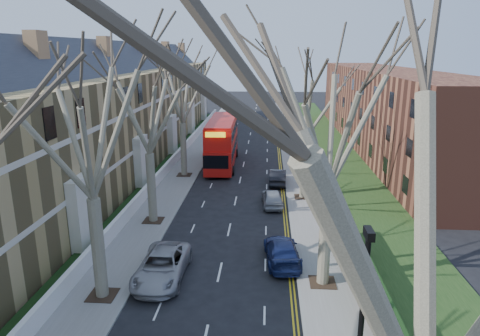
# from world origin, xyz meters

# --- Properties ---
(pavement_left) EXTENTS (3.00, 102.00, 0.12)m
(pavement_left) POSITION_xyz_m (-6.00, 39.00, 0.06)
(pavement_left) COLOR slate
(pavement_left) RESTS_ON ground
(pavement_right) EXTENTS (3.00, 102.00, 0.12)m
(pavement_right) POSITION_xyz_m (6.00, 39.00, 0.06)
(pavement_right) COLOR slate
(pavement_right) RESTS_ON ground
(terrace_left) EXTENTS (9.70, 78.00, 13.60)m
(terrace_left) POSITION_xyz_m (-13.65, 31.00, 5.53)
(terrace_left) COLOR #99824E
(terrace_left) RESTS_ON ground
(flats_right) EXTENTS (13.97, 54.00, 10.00)m
(flats_right) POSITION_xyz_m (17.46, 43.00, 4.98)
(flats_right) COLOR brown
(flats_right) RESTS_ON ground
(front_wall_left) EXTENTS (0.30, 78.00, 1.00)m
(front_wall_left) POSITION_xyz_m (-7.65, 31.00, 0.62)
(front_wall_left) COLOR white
(front_wall_left) RESTS_ON ground
(grass_verge_right) EXTENTS (6.00, 102.00, 0.06)m
(grass_verge_right) POSITION_xyz_m (10.50, 39.00, 0.15)
(grass_verge_right) COLOR #1A3714
(grass_verge_right) RESTS_ON ground
(tree_left_mid) EXTENTS (10.50, 10.50, 14.71)m
(tree_left_mid) POSITION_xyz_m (-5.70, 6.00, 9.56)
(tree_left_mid) COLOR brown
(tree_left_mid) RESTS_ON ground
(tree_left_far) EXTENTS (10.15, 10.15, 14.22)m
(tree_left_far) POSITION_xyz_m (-5.70, 16.00, 9.24)
(tree_left_far) COLOR brown
(tree_left_far) RESTS_ON ground
(tree_left_dist) EXTENTS (10.50, 10.50, 14.71)m
(tree_left_dist) POSITION_xyz_m (-5.70, 28.00, 9.56)
(tree_left_dist) COLOR brown
(tree_left_dist) RESTS_ON ground
(tree_right_near) EXTENTS (10.85, 10.85, 15.20)m
(tree_right_near) POSITION_xyz_m (5.70, -6.00, 9.86)
(tree_right_near) COLOR brown
(tree_right_near) RESTS_ON ground
(tree_right_mid) EXTENTS (10.50, 10.50, 14.71)m
(tree_right_mid) POSITION_xyz_m (5.70, 8.00, 9.56)
(tree_right_mid) COLOR brown
(tree_right_mid) RESTS_ON ground
(tree_right_far) EXTENTS (10.15, 10.15, 14.22)m
(tree_right_far) POSITION_xyz_m (5.70, 22.00, 9.24)
(tree_right_far) COLOR brown
(tree_right_far) RESTS_ON ground
(double_decker_bus) EXTENTS (3.22, 12.08, 4.99)m
(double_decker_bus) POSITION_xyz_m (-2.32, 32.53, 2.47)
(double_decker_bus) COLOR #BB120D
(double_decker_bus) RESTS_ON ground
(car_left_far) EXTENTS (2.52, 5.43, 1.51)m
(car_left_far) POSITION_xyz_m (-3.09, 8.09, 0.75)
(car_left_far) COLOR #99999E
(car_left_far) RESTS_ON ground
(car_right_near) EXTENTS (2.36, 4.91, 1.38)m
(car_right_near) POSITION_xyz_m (3.58, 10.47, 0.69)
(car_right_near) COLOR #172150
(car_right_near) RESTS_ON ground
(car_right_mid) EXTENTS (1.90, 4.12, 1.37)m
(car_right_mid) POSITION_xyz_m (3.06, 20.07, 0.68)
(car_right_mid) COLOR gray
(car_right_mid) RESTS_ON ground
(car_right_far) EXTENTS (1.67, 4.37, 1.42)m
(car_right_far) POSITION_xyz_m (3.65, 26.03, 0.71)
(car_right_far) COLOR black
(car_right_far) RESTS_ON ground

